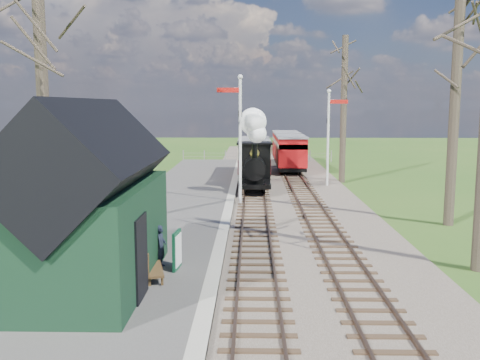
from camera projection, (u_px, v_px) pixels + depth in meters
The scene contains 18 objects.
distant_hills at pixel (262, 254), 75.83m from camera, with size 114.40×48.00×22.02m.
ballast_bed at pixel (276, 186), 31.62m from camera, with size 8.00×60.00×0.10m, color brown.
track_near at pixel (254, 185), 31.64m from camera, with size 1.60×60.00×0.15m.
track_far at pixel (298, 185), 31.58m from camera, with size 1.60×60.00×0.15m.
platform at pixel (177, 212), 23.80m from camera, with size 5.00×44.00×0.20m, color #474442.
coping_strip at pixel (228, 212), 23.75m from camera, with size 0.40×44.00×0.21m, color #B2AD9E.
station_shed at pixel (89, 205), 13.61m from camera, with size 3.25×6.30×4.78m.
semaphore_near at pixel (239, 130), 25.23m from camera, with size 1.22×0.24×6.22m.
semaphore_far at pixel (329, 130), 31.09m from camera, with size 1.22×0.24×5.72m.
bare_trees at pixel (293, 94), 19.12m from camera, with size 15.51×22.39×12.00m.
fence_line at pixel (257, 156), 45.43m from camera, with size 12.60×0.08×1.00m.
locomotive at pixel (254, 156), 28.97m from camera, with size 1.79×4.17×4.47m.
coach at pixel (254, 156), 35.05m from camera, with size 2.08×7.15×2.19m.
red_carriage_a at pixel (291, 152), 37.76m from camera, with size 2.04×5.05×2.14m.
red_carriage_b at pixel (286, 146), 43.21m from camera, with size 2.04×5.05×2.14m.
sign_board at pixel (177, 250), 15.07m from camera, with size 0.18×0.75×1.09m.
bench at pixel (150, 264), 14.29m from camera, with size 0.78×1.55×0.85m.
person at pixel (161, 246), 15.24m from camera, with size 0.45×0.29×1.22m, color black.
Camera 1 is at (-0.15, -9.30, 4.81)m, focal length 40.00 mm.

